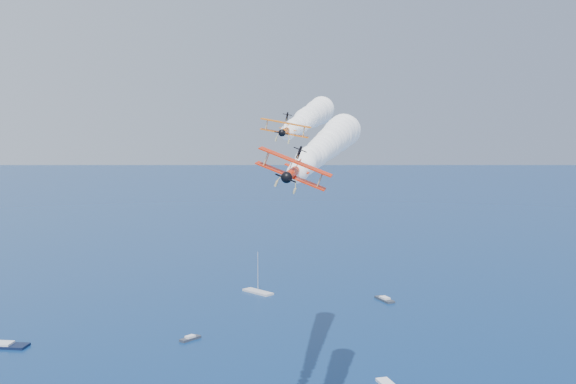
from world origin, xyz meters
TOP-DOWN VIEW (x-y plane):
  - biplane_lead at (14.76, 36.87)m, footprint 11.18×11.62m
  - biplane_trail at (-4.78, 11.43)m, footprint 12.41×12.85m
  - smoke_trail_lead at (37.16, 57.27)m, footprint 63.46×63.22m
  - smoke_trail_trail at (18.36, 31.00)m, footprint 63.44×62.69m

SIDE VIEW (x-z plane):
  - biplane_trail at x=-4.78m, z-range 50.42..59.05m
  - smoke_trail_trail at x=18.36m, z-range 51.60..62.49m
  - biplane_lead at x=14.76m, z-range 55.77..62.55m
  - smoke_trail_lead at x=37.16m, z-range 56.02..66.92m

